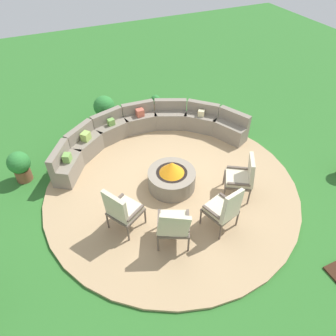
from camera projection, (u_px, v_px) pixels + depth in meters
The scene contains 11 objects.
ground_plane at pixel (172, 188), 7.13m from camera, with size 24.00×24.00×0.00m, color #2D6B28.
patio_circle at pixel (172, 187), 7.11m from camera, with size 5.67×5.67×0.06m, color tan.
fire_pit at pixel (172, 177), 6.91m from camera, with size 1.06×1.06×0.70m.
curved_stone_bench at pixel (146, 131), 8.19m from camera, with size 5.05×2.12×0.77m.
lounge_chair_front_left at pixel (122, 209), 5.84m from camera, with size 0.77×0.78×1.10m.
lounge_chair_front_right at pixel (173, 225), 5.62m from camera, with size 0.79×0.80×1.01m.
lounge_chair_back_left at pixel (224, 209), 5.88m from camera, with size 0.70×0.71×1.07m.
lounge_chair_back_right at pixel (242, 176), 6.55m from camera, with size 0.77×0.78×1.03m.
potted_plant_2 at pixel (20, 165), 7.07m from camera, with size 0.51×0.51×0.77m.
potted_plant_3 at pixel (104, 109), 8.88m from camera, with size 0.60×0.60×0.82m.
potted_plant_4 at pixel (156, 102), 9.47m from camera, with size 0.28×0.28×0.51m.
Camera 1 is at (-2.12, -4.55, 5.09)m, focal length 33.27 mm.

